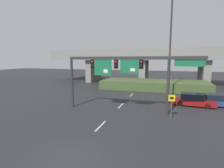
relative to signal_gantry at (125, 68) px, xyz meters
name	(u,v)px	position (x,y,z in m)	size (l,w,h in m)	color
ground_plane	(70,157)	(-0.94, -9.58, -4.71)	(160.00, 160.00, 0.00)	#262628
lane_markings	(127,100)	(-0.94, 5.43, -4.70)	(0.14, 22.55, 0.01)	silver
signal_gantry	(125,68)	(0.00, 0.00, 0.00)	(14.08, 0.44, 5.86)	#2D2D30
speed_limit_sign	(172,103)	(4.75, -0.87, -3.19)	(0.60, 0.11, 2.33)	#4C4C4C
highway_light_pole_near	(170,40)	(4.50, 8.26, 3.55)	(0.70, 0.36, 15.75)	#2D2D30
overpass_bridge	(144,60)	(-0.94, 23.62, 0.78)	(44.98, 8.92, 7.84)	gray
grass_embankment	(153,85)	(1.90, 15.71, -3.91)	(19.16, 7.25, 1.60)	#42562D
parked_sedan_near_right	(193,100)	(7.35, 4.79, -4.02)	(4.91, 2.35, 1.49)	maroon
parked_sedan_mid_right	(216,101)	(9.98, 5.49, -4.05)	(4.53, 2.32, 1.41)	navy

